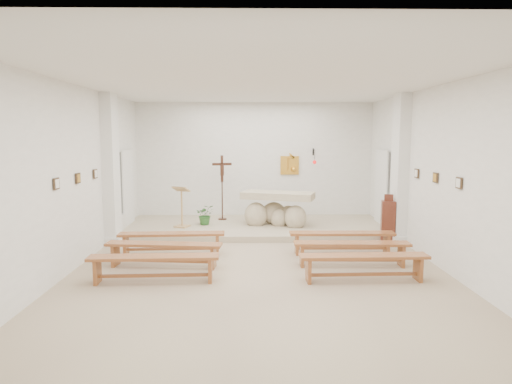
{
  "coord_description": "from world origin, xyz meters",
  "views": [
    {
      "loc": [
        -0.19,
        -8.6,
        2.55
      ],
      "look_at": [
        -0.01,
        1.6,
        1.27
      ],
      "focal_mm": 32.0,
      "sensor_mm": 36.0,
      "label": 1
    }
  ],
  "objects_px": {
    "bench_left_front": "(172,238)",
    "bench_right_third": "(364,261)",
    "crucifix_stand": "(222,183)",
    "bench_right_front": "(342,238)",
    "lectern": "(181,206)",
    "bench_right_second": "(352,248)",
    "altar": "(277,211)",
    "bench_left_second": "(164,249)",
    "bench_left_third": "(154,262)",
    "donation_pedestal": "(388,222)"
  },
  "relations": [
    {
      "from": "crucifix_stand",
      "to": "bench_right_third",
      "type": "xyz_separation_m",
      "value": [
        2.75,
        -5.13,
        -0.85
      ]
    },
    {
      "from": "altar",
      "to": "bench_left_second",
      "type": "bearing_deg",
      "value": -107.65
    },
    {
      "from": "altar",
      "to": "bench_right_third",
      "type": "distance_m",
      "value": 4.49
    },
    {
      "from": "crucifix_stand",
      "to": "bench_right_third",
      "type": "relative_size",
      "value": 0.81
    },
    {
      "from": "bench_left_third",
      "to": "bench_right_third",
      "type": "xyz_separation_m",
      "value": [
        3.65,
        0.0,
        0.0
      ]
    },
    {
      "from": "bench_right_front",
      "to": "bench_left_second",
      "type": "bearing_deg",
      "value": -165.14
    },
    {
      "from": "altar",
      "to": "bench_left_third",
      "type": "distance_m",
      "value": 4.94
    },
    {
      "from": "bench_left_front",
      "to": "bench_left_second",
      "type": "xyz_separation_m",
      "value": [
        0.0,
        -0.93,
        0.0
      ]
    },
    {
      "from": "bench_left_third",
      "to": "bench_right_front",
      "type": "bearing_deg",
      "value": 25.03
    },
    {
      "from": "bench_right_second",
      "to": "bench_left_third",
      "type": "relative_size",
      "value": 1.0
    },
    {
      "from": "donation_pedestal",
      "to": "bench_right_third",
      "type": "relative_size",
      "value": 0.52
    },
    {
      "from": "bench_left_second",
      "to": "bench_left_front",
      "type": "bearing_deg",
      "value": 95.96
    },
    {
      "from": "bench_left_front",
      "to": "bench_right_third",
      "type": "bearing_deg",
      "value": -29.21
    },
    {
      "from": "crucifix_stand",
      "to": "bench_right_second",
      "type": "height_order",
      "value": "crucifix_stand"
    },
    {
      "from": "crucifix_stand",
      "to": "bench_left_front",
      "type": "distance_m",
      "value": 3.49
    },
    {
      "from": "lectern",
      "to": "donation_pedestal",
      "type": "xyz_separation_m",
      "value": [
        5.03,
        -1.27,
        -0.18
      ]
    },
    {
      "from": "bench_left_third",
      "to": "bench_left_front",
      "type": "bearing_deg",
      "value": 87.99
    },
    {
      "from": "bench_right_second",
      "to": "bench_left_front",
      "type": "bearing_deg",
      "value": 167.23
    },
    {
      "from": "bench_left_front",
      "to": "lectern",
      "type": "bearing_deg",
      "value": 90.59
    },
    {
      "from": "crucifix_stand",
      "to": "bench_right_third",
      "type": "distance_m",
      "value": 5.89
    },
    {
      "from": "lectern",
      "to": "bench_left_second",
      "type": "xyz_separation_m",
      "value": [
        0.11,
        -3.14,
        -0.34
      ]
    },
    {
      "from": "bench_right_front",
      "to": "bench_left_second",
      "type": "xyz_separation_m",
      "value": [
        -3.65,
        -0.93,
        0.0
      ]
    },
    {
      "from": "bench_right_front",
      "to": "bench_right_third",
      "type": "distance_m",
      "value": 1.86
    },
    {
      "from": "crucifix_stand",
      "to": "bench_right_front",
      "type": "relative_size",
      "value": 0.81
    },
    {
      "from": "donation_pedestal",
      "to": "bench_right_front",
      "type": "xyz_separation_m",
      "value": [
        -1.27,
        -0.93,
        -0.16
      ]
    },
    {
      "from": "bench_right_second",
      "to": "bench_left_third",
      "type": "distance_m",
      "value": 3.77
    },
    {
      "from": "bench_left_third",
      "to": "crucifix_stand",
      "type": "bearing_deg",
      "value": 78.08
    },
    {
      "from": "bench_left_second",
      "to": "bench_right_third",
      "type": "height_order",
      "value": "same"
    },
    {
      "from": "bench_right_front",
      "to": "lectern",
      "type": "bearing_deg",
      "value": 150.12
    },
    {
      "from": "crucifix_stand",
      "to": "altar",
      "type": "bearing_deg",
      "value": -38.39
    },
    {
      "from": "lectern",
      "to": "bench_left_second",
      "type": "distance_m",
      "value": 3.16
    },
    {
      "from": "crucifix_stand",
      "to": "lectern",
      "type": "bearing_deg",
      "value": -143.17
    },
    {
      "from": "bench_left_third",
      "to": "bench_right_third",
      "type": "height_order",
      "value": "same"
    },
    {
      "from": "donation_pedestal",
      "to": "bench_left_second",
      "type": "bearing_deg",
      "value": -148.23
    },
    {
      "from": "altar",
      "to": "bench_right_third",
      "type": "bearing_deg",
      "value": -56.12
    },
    {
      "from": "bench_left_front",
      "to": "bench_left_third",
      "type": "distance_m",
      "value": 1.86
    },
    {
      "from": "donation_pedestal",
      "to": "bench_right_third",
      "type": "bearing_deg",
      "value": -103.48
    },
    {
      "from": "bench_right_second",
      "to": "lectern",
      "type": "bearing_deg",
      "value": 141.68
    },
    {
      "from": "crucifix_stand",
      "to": "bench_right_third",
      "type": "bearing_deg",
      "value": -71.63
    },
    {
      "from": "altar",
      "to": "bench_right_front",
      "type": "xyz_separation_m",
      "value": [
        1.25,
        -2.45,
        -0.17
      ]
    },
    {
      "from": "bench_left_second",
      "to": "bench_right_second",
      "type": "relative_size",
      "value": 1.01
    },
    {
      "from": "lectern",
      "to": "altar",
      "type": "bearing_deg",
      "value": 27.39
    },
    {
      "from": "lectern",
      "to": "crucifix_stand",
      "type": "height_order",
      "value": "crucifix_stand"
    },
    {
      "from": "bench_left_second",
      "to": "bench_right_third",
      "type": "distance_m",
      "value": 3.77
    },
    {
      "from": "bench_left_third",
      "to": "bench_right_third",
      "type": "distance_m",
      "value": 3.65
    },
    {
      "from": "crucifix_stand",
      "to": "bench_left_front",
      "type": "xyz_separation_m",
      "value": [
        -0.9,
        -3.27,
        -0.85
      ]
    },
    {
      "from": "lectern",
      "to": "bench_right_second",
      "type": "xyz_separation_m",
      "value": [
        3.76,
        -3.14,
        -0.34
      ]
    },
    {
      "from": "lectern",
      "to": "bench_right_second",
      "type": "bearing_deg",
      "value": -18.03
    },
    {
      "from": "donation_pedestal",
      "to": "bench_right_second",
      "type": "bearing_deg",
      "value": -113.33
    },
    {
      "from": "altar",
      "to": "bench_right_third",
      "type": "height_order",
      "value": "altar"
    }
  ]
}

